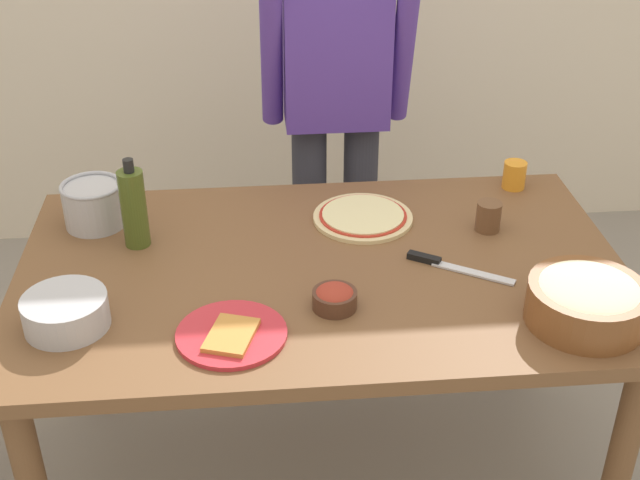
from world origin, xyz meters
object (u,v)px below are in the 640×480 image
(pizza_raw_on_board, at_px, (363,217))
(plate_with_slice, at_px, (232,334))
(steel_pot, at_px, (94,204))
(dining_table, at_px, (322,294))
(popcorn_bowl, at_px, (587,300))
(olive_oil_bottle, at_px, (134,208))
(mixing_bowl_steel, at_px, (66,312))
(person_cook, at_px, (336,97))
(cup_orange, at_px, (514,175))
(cup_small_brown, at_px, (488,216))
(chef_knife, at_px, (447,265))
(small_sauce_bowl, at_px, (335,298))

(pizza_raw_on_board, xyz_separation_m, plate_with_slice, (-0.38, -0.53, -0.00))
(steel_pot, bearing_deg, dining_table, -24.24)
(popcorn_bowl, bearing_deg, olive_oil_bottle, 157.18)
(dining_table, distance_m, mixing_bowl_steel, 0.67)
(popcorn_bowl, relative_size, olive_oil_bottle, 1.09)
(person_cook, distance_m, cup_orange, 0.64)
(popcorn_bowl, bearing_deg, cup_small_brown, 104.09)
(pizza_raw_on_board, bearing_deg, dining_table, -120.68)
(chef_knife, bearing_deg, cup_small_brown, 49.84)
(small_sauce_bowl, relative_size, olive_oil_bottle, 0.43)
(person_cook, xyz_separation_m, cup_orange, (0.52, -0.36, -0.14))
(plate_with_slice, bearing_deg, cup_orange, 38.30)
(small_sauce_bowl, distance_m, olive_oil_bottle, 0.62)
(pizza_raw_on_board, relative_size, cup_orange, 3.39)
(cup_small_brown, bearing_deg, dining_table, -162.83)
(mixing_bowl_steel, relative_size, small_sauce_bowl, 1.82)
(small_sauce_bowl, bearing_deg, mixing_bowl_steel, -178.24)
(person_cook, distance_m, chef_knife, 0.84)
(small_sauce_bowl, height_order, cup_small_brown, cup_small_brown)
(cup_small_brown, bearing_deg, cup_orange, 59.25)
(steel_pot, bearing_deg, plate_with_slice, -55.76)
(dining_table, height_order, olive_oil_bottle, olive_oil_bottle)
(plate_with_slice, bearing_deg, steel_pot, 124.24)
(olive_oil_bottle, relative_size, chef_knife, 0.98)
(small_sauce_bowl, distance_m, cup_orange, 0.85)
(chef_knife, bearing_deg, popcorn_bowl, -44.29)
(mixing_bowl_steel, xyz_separation_m, olive_oil_bottle, (0.13, 0.37, 0.07))
(plate_with_slice, bearing_deg, person_cook, 71.30)
(popcorn_bowl, bearing_deg, small_sauce_bowl, 169.22)
(mixing_bowl_steel, height_order, chef_knife, mixing_bowl_steel)
(plate_with_slice, distance_m, chef_knife, 0.62)
(small_sauce_bowl, height_order, cup_orange, cup_orange)
(dining_table, bearing_deg, mixing_bowl_steel, -161.41)
(small_sauce_bowl, xyz_separation_m, steel_pot, (-0.64, 0.47, 0.04))
(dining_table, relative_size, cup_orange, 18.82)
(person_cook, xyz_separation_m, pizza_raw_on_board, (0.02, -0.52, -0.17))
(olive_oil_bottle, bearing_deg, popcorn_bowl, -22.82)
(cup_small_brown, bearing_deg, popcorn_bowl, -75.91)
(mixing_bowl_steel, relative_size, chef_knife, 0.77)
(pizza_raw_on_board, bearing_deg, cup_orange, 18.14)
(dining_table, xyz_separation_m, popcorn_bowl, (0.60, -0.30, 0.15))
(pizza_raw_on_board, height_order, cup_small_brown, cup_small_brown)
(pizza_raw_on_board, distance_m, olive_oil_bottle, 0.65)
(pizza_raw_on_board, relative_size, mixing_bowl_steel, 1.44)
(plate_with_slice, xyz_separation_m, mixing_bowl_steel, (-0.38, 0.08, 0.03))
(dining_table, xyz_separation_m, small_sauce_bowl, (0.01, -0.19, 0.12))
(small_sauce_bowl, bearing_deg, plate_with_slice, -158.69)
(pizza_raw_on_board, height_order, plate_with_slice, plate_with_slice)
(pizza_raw_on_board, distance_m, chef_knife, 0.33)
(chef_knife, bearing_deg, steel_pot, 161.53)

